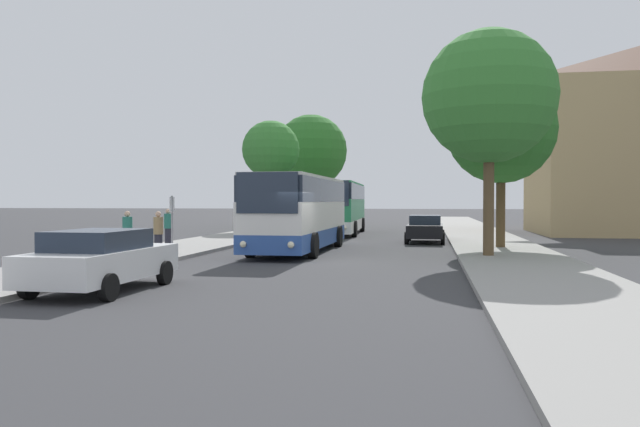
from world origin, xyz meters
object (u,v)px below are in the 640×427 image
object	(u,v)px
bus_front	(299,212)
parked_car_left_curb	(101,259)
pedestrian_waiting_far	(158,233)
tree_left_near	(271,150)
bus_middle	(340,207)
tree_right_mid	(501,129)
tree_right_near	(489,97)
bus_stop_sign	(172,216)
tree_left_far	(311,151)
pedestrian_waiting_near	(168,227)
pedestrian_walking_back	(127,233)
parked_car_right_near	(425,228)

from	to	relation	value
bus_front	parked_car_left_curb	size ratio (longest dim) A/B	2.28
bus_front	pedestrian_waiting_far	bearing A→B (deg)	-135.69
parked_car_left_curb	tree_left_near	xyz separation A→B (m)	(-3.12, 28.66, 4.98)
bus_middle	tree_right_mid	bearing A→B (deg)	-55.77
parked_car_left_curb	tree_right_mid	world-z (taller)	tree_right_mid
tree_right_near	parked_car_left_curb	bearing A→B (deg)	-134.56
bus_middle	bus_stop_sign	distance (m)	17.25
pedestrian_waiting_far	tree_right_near	bearing A→B (deg)	-143.68
parked_car_left_curb	tree_left_far	bearing A→B (deg)	94.14
bus_middle	tree_left_far	xyz separation A→B (m)	(-4.17, 11.91, 4.66)
bus_stop_sign	pedestrian_waiting_near	distance (m)	2.82
pedestrian_waiting_far	tree_left_far	distance (m)	31.05
pedestrian_waiting_far	tree_left_near	bearing A→B (deg)	-60.61
pedestrian_waiting_far	pedestrian_walking_back	distance (m)	1.12
bus_front	pedestrian_waiting_near	bearing A→B (deg)	178.75
bus_middle	pedestrian_walking_back	distance (m)	19.77
parked_car_right_near	bus_stop_sign	bearing A→B (deg)	42.92
tree_right_near	tree_right_mid	size ratio (longest dim) A/B	1.11
pedestrian_waiting_near	pedestrian_waiting_far	distance (m)	4.75
tree_left_near	tree_right_near	bearing A→B (deg)	-54.68
tree_right_near	tree_left_near	bearing A→B (deg)	125.32
pedestrian_walking_back	tree_right_near	xyz separation A→B (m)	(13.27, 2.40, 5.08)
bus_front	tree_right_near	bearing A→B (deg)	-15.52
tree_left_far	bus_middle	bearing A→B (deg)	-70.71
pedestrian_waiting_far	bus_middle	bearing A→B (deg)	-75.97
pedestrian_waiting_far	bus_front	bearing A→B (deg)	-109.54
parked_car_right_near	tree_right_mid	bearing A→B (deg)	126.32
tree_right_near	pedestrian_waiting_near	bearing A→B (deg)	169.89
parked_car_left_curb	parked_car_right_near	distance (m)	20.71
tree_right_mid	parked_car_right_near	bearing A→B (deg)	125.28
bus_stop_sign	tree_left_far	xyz separation A→B (m)	(0.41, 28.54, 4.91)
parked_car_left_curb	pedestrian_waiting_far	world-z (taller)	pedestrian_waiting_far
pedestrian_waiting_near	tree_right_near	distance (m)	14.88
tree_left_near	tree_right_near	distance (m)	22.68
bus_stop_sign	pedestrian_waiting_far	bearing A→B (deg)	-80.94
bus_front	pedestrian_walking_back	bearing A→B (deg)	-139.31
parked_car_right_near	tree_right_near	bearing A→B (deg)	105.63
pedestrian_waiting_near	parked_car_right_near	bearing A→B (deg)	-125.10
bus_middle	parked_car_left_curb	size ratio (longest dim) A/B	2.51
bus_front	bus_stop_sign	distance (m)	5.32
bus_stop_sign	bus_middle	bearing A→B (deg)	74.62
bus_middle	bus_stop_sign	xyz separation A→B (m)	(-4.57, -16.63, -0.25)
parked_car_right_near	tree_right_mid	size ratio (longest dim) A/B	0.59
parked_car_right_near	pedestrian_waiting_near	size ratio (longest dim) A/B	2.67
bus_stop_sign	pedestrian_waiting_near	size ratio (longest dim) A/B	1.34
pedestrian_waiting_far	tree_right_mid	xyz separation A→B (m)	(13.14, 6.47, 4.36)
bus_stop_sign	tree_right_near	bearing A→B (deg)	0.05
bus_middle	tree_left_near	size ratio (longest dim) A/B	1.50
parked_car_left_curb	pedestrian_waiting_near	distance (m)	13.16
tree_right_near	parked_car_right_near	bearing A→B (deg)	104.59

